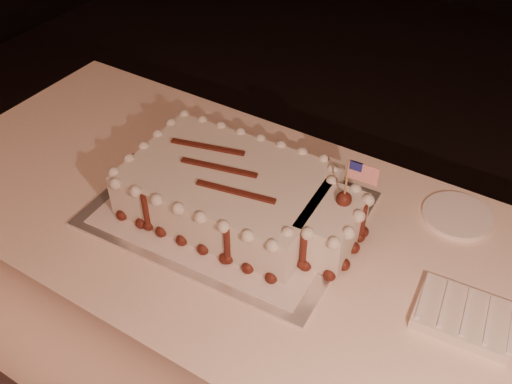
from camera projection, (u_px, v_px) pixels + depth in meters
The scene contains 7 objects.
room_shell at pixel (158, 222), 0.45m from camera, with size 6.10×8.10×2.90m.
banquet_table at pixel (347, 366), 1.51m from camera, with size 2.40×0.80×0.75m, color #FFDBC5.
cake_board at pixel (229, 209), 1.41m from camera, with size 0.63×0.47×0.01m, color silver.
doily at pixel (229, 207), 1.41m from camera, with size 0.56×0.42×0.00m, color silver.
sheet_cake at pixel (240, 194), 1.36m from camera, with size 0.60×0.36×0.23m.
napkin_stack at pixel (465, 316), 1.16m from camera, with size 0.20×0.16×0.03m.
side_plate at pixel (457, 216), 1.39m from camera, with size 0.17×0.17×0.01m, color white.
Camera 1 is at (0.24, -0.23, 1.71)m, focal length 40.00 mm.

